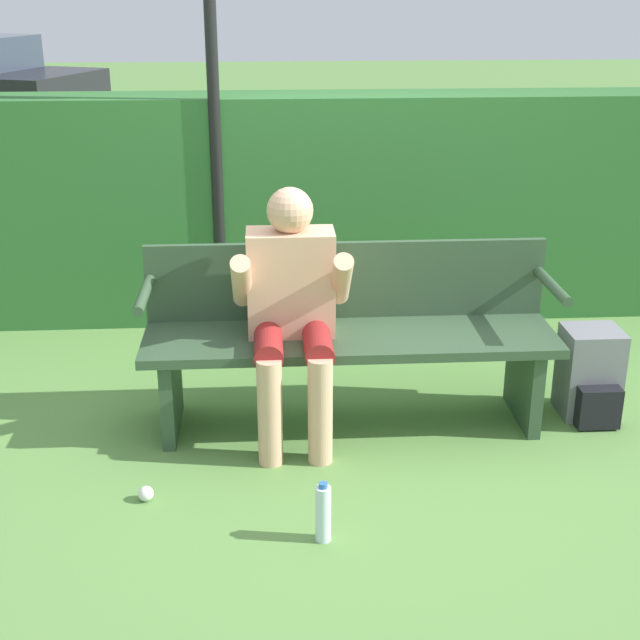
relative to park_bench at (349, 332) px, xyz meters
name	(u,v)px	position (x,y,z in m)	size (l,w,h in m)	color
ground_plane	(349,423)	(0.00, -0.06, -0.45)	(40.00, 40.00, 0.00)	#5B8942
hedge_back	(327,207)	(0.00, 1.50, 0.24)	(12.00, 0.45, 1.39)	#2D662D
park_bench	(349,332)	(0.00, 0.00, 0.00)	(1.95, 0.51, 0.85)	#334C33
person_seated	(292,302)	(-0.28, -0.11, 0.20)	(0.54, 0.57, 1.16)	#DBA884
backpack	(590,375)	(1.19, -0.04, -0.24)	(0.27, 0.33, 0.45)	slate
water_bottle	(323,513)	(-0.19, -1.02, -0.33)	(0.06, 0.06, 0.25)	silver
signpost	(214,109)	(-0.67, 1.27, 0.88)	(0.33, 0.09, 2.35)	black
litter_crumple	(146,494)	(-0.91, -0.70, -0.42)	(0.06, 0.06, 0.06)	silver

